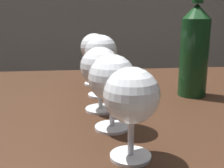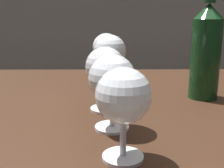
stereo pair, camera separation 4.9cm
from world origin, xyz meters
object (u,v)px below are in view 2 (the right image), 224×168
(wine_glass_empty, at_px, (105,69))
(wine_glass_amber, at_px, (123,98))
(wine_glass_cabernet, at_px, (112,80))
(wine_glass_rose, at_px, (110,53))
(wine_bottle, at_px, (206,48))
(wine_glass_merlot, at_px, (106,49))

(wine_glass_empty, bearing_deg, wine_glass_amber, -82.60)
(wine_glass_cabernet, height_order, wine_glass_empty, same)
(wine_glass_rose, bearing_deg, wine_glass_cabernet, -89.11)
(wine_glass_cabernet, relative_size, wine_bottle, 0.42)
(wine_glass_amber, xyz_separation_m, wine_glass_cabernet, (-0.01, 0.11, -0.00))
(wine_glass_merlot, distance_m, wine_bottle, 0.27)
(wine_glass_amber, height_order, wine_glass_empty, wine_glass_empty)
(wine_glass_empty, xyz_separation_m, wine_bottle, (0.24, 0.09, 0.03))
(wine_glass_rose, xyz_separation_m, wine_bottle, (0.23, -0.02, 0.01))
(wine_glass_cabernet, height_order, wine_glass_merlot, wine_glass_merlot)
(wine_glass_cabernet, height_order, wine_bottle, wine_bottle)
(wine_glass_cabernet, bearing_deg, wine_bottle, 40.62)
(wine_glass_rose, xyz_separation_m, wine_glass_merlot, (-0.01, 0.12, -0.00))
(wine_glass_merlot, height_order, wine_bottle, wine_bottle)
(wine_glass_amber, bearing_deg, wine_glass_cabernet, 97.58)
(wine_glass_rose, relative_size, wine_bottle, 0.48)
(wine_glass_cabernet, xyz_separation_m, wine_glass_rose, (-0.00, 0.21, 0.02))
(wine_glass_empty, relative_size, wine_bottle, 0.43)
(wine_glass_merlot, bearing_deg, wine_glass_rose, -85.40)
(wine_glass_amber, xyz_separation_m, wine_glass_rose, (-0.02, 0.32, 0.02))
(wine_glass_empty, relative_size, wine_glass_rose, 0.89)
(wine_glass_empty, distance_m, wine_glass_merlot, 0.23)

